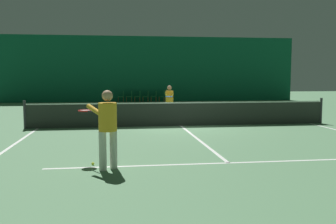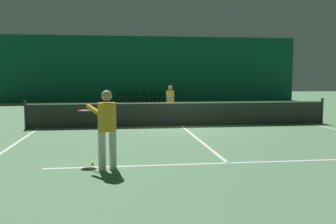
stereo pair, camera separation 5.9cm
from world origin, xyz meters
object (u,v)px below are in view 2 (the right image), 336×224
Objects in this scene: player_far at (170,100)px; courtside_chair_1 at (131,96)px; player_near at (106,123)px; courtside_chair_3 at (148,96)px; courtside_chair_4 at (156,96)px; tennis_net at (182,113)px; courtside_chair_5 at (164,95)px; courtside_chair_0 at (123,96)px; tennis_ball at (92,164)px; courtside_chair_2 at (140,96)px.

courtside_chair_1 is (-1.40, 11.34, -0.42)m from player_far.
player_near is 20.48m from courtside_chair_3.
courtside_chair_4 is (0.46, 11.34, -0.42)m from player_far.
player_near is 2.02× the size of courtside_chair_3.
tennis_net is 13.77m from courtside_chair_5.
courtside_chair_0 is at bearing -90.00° from courtside_chair_3.
courtside_chair_0 is at bearing -90.00° from courtside_chair_4.
player_far is 9.12m from tennis_ball.
courtside_chair_3 is at bearing -90.00° from courtside_chair_4.
courtside_chair_0 is 19.95m from tennis_ball.
tennis_net reaches higher than tennis_ball.
courtside_chair_3 is (-0.28, 13.74, -0.03)m from tennis_net.
courtside_chair_2 is 1.00× the size of courtside_chair_4.
player_far is 23.41× the size of tennis_ball.
courtside_chair_1 is (0.62, 0.00, 0.00)m from courtside_chair_0.
courtside_chair_1 and courtside_chair_3 have the same top height.
courtside_chair_2 is at bearing -90.00° from courtside_chair_4.
player_near is 1.10× the size of player_far.
tennis_net is at bearing 1.15° from courtside_chair_3.
courtside_chair_0 is 1.00× the size of courtside_chair_2.
tennis_net is 13.77m from courtside_chair_2.
courtside_chair_2 is at bearing 93.73° from tennis_net.
courtside_chair_1 is 0.62m from courtside_chair_2.
tennis_net is at bearing 8.84° from courtside_chair_0.
tennis_net is 13.82m from courtside_chair_1.
player_near reaches higher than player_far.
tennis_ball is at bearing -9.72° from courtside_chair_4.
player_far is at bearing -2.35° from courtside_chair_4.
courtside_chair_4 is 0.62m from courtside_chair_5.
courtside_chair_4 is at bearing 80.28° from tennis_ball.
courtside_chair_4 and courtside_chair_5 have the same top height.
tennis_ball is (-0.33, 0.41, -0.95)m from player_near.
player_near is at bearing -6.91° from courtside_chair_3.
courtside_chair_0 is at bearing -90.00° from courtside_chair_1.
courtside_chair_2 is 1.24m from courtside_chair_4.
courtside_chair_2 is (-0.90, 13.74, -0.03)m from tennis_net.
courtside_chair_5 is at bearing 90.00° from courtside_chair_3.
player_near is at bearing -8.62° from courtside_chair_4.
courtside_chair_0 is 1.24m from courtside_chair_2.
player_far is 11.39m from courtside_chair_5.
courtside_chair_2 is (0.62, 0.00, 0.00)m from courtside_chair_1.
player_near is 20.42m from courtside_chair_2.
courtside_chair_1 is 1.24m from courtside_chair_3.
courtside_chair_1 is 1.00× the size of courtside_chair_2.
courtside_chair_5 is at bearing 85.99° from tennis_net.
courtside_chair_0 is at bearing 98.84° from tennis_net.
player_far reaches higher than courtside_chair_4.
player_far is 1.84× the size of courtside_chair_0.
courtside_chair_0 is 1.00× the size of courtside_chair_1.
courtside_chair_2 is 12.73× the size of tennis_ball.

